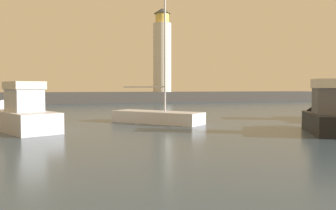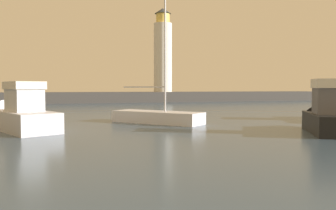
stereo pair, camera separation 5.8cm
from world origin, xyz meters
name	(u,v)px [view 1 (the left image)]	position (x,y,z in m)	size (l,w,h in m)	color
ground_plane	(147,115)	(0.00, 27.88, 0.00)	(220.00, 220.00, 0.00)	#384C60
breakwater	(105,97)	(0.00, 55.77, 0.89)	(80.19, 4.43, 1.78)	#423F3D
lighthouse	(162,52)	(9.84, 55.77, 8.60)	(3.12, 3.12, 14.41)	silver
motorboat_0	(323,115)	(6.54, 13.62, 0.93)	(4.36, 6.02, 3.12)	black
motorboat_1	(15,115)	(-10.02, 20.50, 0.85)	(5.32, 8.30, 3.26)	silver
sailboat_moored	(157,116)	(-0.95, 21.15, 0.48)	(5.79, 6.30, 10.31)	silver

